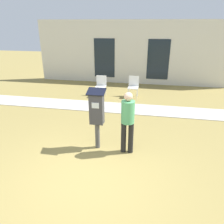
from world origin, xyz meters
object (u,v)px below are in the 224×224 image
object	(u,v)px
parking_meter	(97,112)
person_standing	(128,118)
outdoor_chair_left	(101,84)
outdoor_chair_middle	(133,85)

from	to	relation	value
parking_meter	person_standing	xyz separation A→B (m)	(0.78, -0.07, -0.09)
parking_meter	person_standing	world-z (taller)	parking_meter
person_standing	outdoor_chair_left	xyz separation A→B (m)	(-1.71, 4.34, -0.40)
person_standing	parking_meter	bearing A→B (deg)	175.35
outdoor_chair_left	outdoor_chair_middle	xyz separation A→B (m)	(1.42, 0.16, 0.00)
outdoor_chair_middle	outdoor_chair_left	bearing A→B (deg)	-162.89
person_standing	outdoor_chair_middle	xyz separation A→B (m)	(-0.29, 4.50, -0.40)
parking_meter	person_standing	distance (m)	0.79
person_standing	outdoor_chair_middle	distance (m)	4.52
person_standing	outdoor_chair_left	world-z (taller)	person_standing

